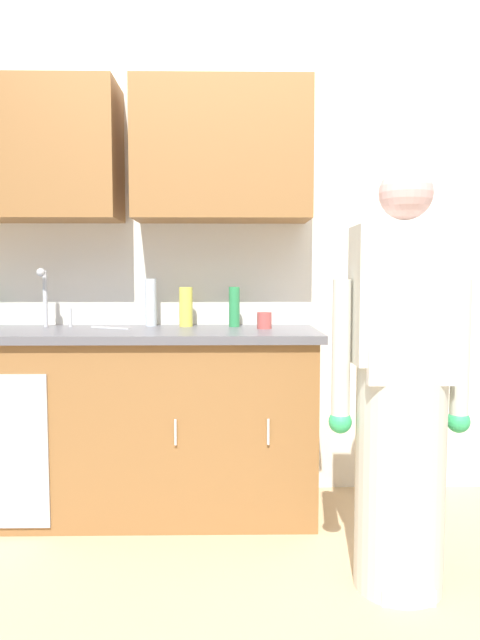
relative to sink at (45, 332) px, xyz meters
name	(u,v)px	position (x,y,z in m)	size (l,w,h in m)	color
ground_plane	(233,580)	(0.95, -0.71, -0.93)	(9.00, 9.00, 0.00)	tan
kitchen_wall_with_uppers	(208,228)	(0.82, 0.29, 0.55)	(4.80, 0.44, 2.70)	silver
counter_cabinet	(125,425)	(0.40, -0.01, -0.48)	(1.90, 0.62, 0.90)	brown
countertop	(124,334)	(0.40, -0.01, -0.01)	(1.96, 0.66, 0.04)	#595960
sink	(45,332)	(0.00, 0.00, 0.00)	(0.50, 0.36, 0.35)	#B7BABF
person_at_sink	(401,412)	(1.60, -0.76, -0.23)	(0.55, 0.34, 1.62)	white
bottle_water_short	(186,307)	(0.70, 0.17, 0.12)	(0.07, 0.07, 0.21)	#D8D14C
bottle_cleaner_spray	(234,307)	(0.96, 0.15, 0.12)	(0.06, 0.06, 0.21)	#2D8C4C
bottle_soap	(151,302)	(0.51, 0.20, 0.14)	(0.06, 0.06, 0.26)	silver
cup_by_sink	(264,320)	(1.12, 0.03, 0.06)	(0.08, 0.08, 0.09)	#B24C47
knife_on_counter	(111,328)	(0.32, 0.06, 0.02)	(0.24, 0.02, 0.01)	silver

